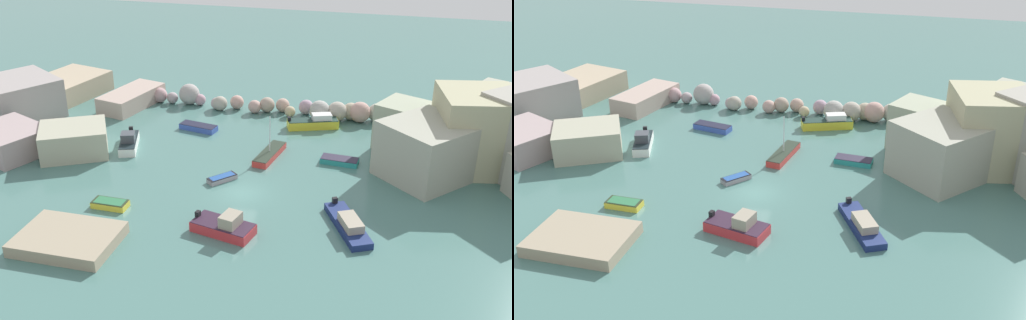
# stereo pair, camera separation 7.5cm
# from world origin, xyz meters

# --- Properties ---
(cove_water) EXTENTS (160.00, 160.00, 0.00)m
(cove_water) POSITION_xyz_m (0.00, 0.00, 0.00)
(cove_water) COLOR #48756E
(cove_water) RESTS_ON ground
(cliff_headland_left) EXTENTS (22.36, 27.40, 4.67)m
(cliff_headland_left) POSITION_xyz_m (-28.20, 12.64, 1.63)
(cliff_headland_left) COLOR #9FA88A
(cliff_headland_left) RESTS_ON ground
(cliff_headland_right) EXTENTS (25.02, 25.75, 8.15)m
(cliff_headland_right) POSITION_xyz_m (22.33, 12.16, 2.93)
(cliff_headland_right) COLOR #9DA08D
(cliff_headland_right) RESTS_ON ground
(rock_breakwater) EXTENTS (30.70, 3.97, 2.61)m
(rock_breakwater) POSITION_xyz_m (-0.44, 20.58, 1.05)
(rock_breakwater) COLOR #AF8A8C
(rock_breakwater) RESTS_ON ground
(stone_dock) EXTENTS (7.84, 5.89, 1.02)m
(stone_dock) POSITION_xyz_m (-11.17, -11.65, 0.51)
(stone_dock) COLOR tan
(stone_dock) RESTS_ON ground
(moored_boat_0) EXTENTS (4.78, 7.05, 1.33)m
(moored_boat_0) POSITION_xyz_m (10.26, -3.78, 0.48)
(moored_boat_0) COLOR navy
(moored_boat_0) RESTS_ON cove_water
(moored_boat_1) EXTENTS (3.90, 1.84, 0.61)m
(moored_boat_1) POSITION_xyz_m (7.93, 8.56, 0.31)
(moored_boat_1) COLOR teal
(moored_boat_1) RESTS_ON cove_water
(moored_boat_2) EXTENTS (3.20, 1.49, 0.63)m
(moored_boat_2) POSITION_xyz_m (-10.67, -5.37, 0.33)
(moored_boat_2) COLOR gold
(moored_boat_2) RESTS_ON cove_water
(moored_boat_3) EXTENTS (4.56, 2.30, 0.68)m
(moored_boat_3) POSITION_xyz_m (-8.92, 13.26, 0.34)
(moored_boat_3) COLOR #3A58BB
(moored_boat_3) RESTS_ON cove_water
(moored_boat_4) EXTENTS (2.41, 5.96, 4.54)m
(moored_boat_4) POSITION_xyz_m (0.69, 8.23, 0.36)
(moored_boat_4) COLOR red
(moored_boat_4) RESTS_ON cove_water
(moored_boat_5) EXTENTS (3.01, 3.82, 0.50)m
(moored_boat_5) POSITION_xyz_m (13.99, 17.71, 0.25)
(moored_boat_5) COLOR #D9CB41
(moored_boat_5) RESTS_ON cove_water
(moored_boat_6) EXTENTS (3.32, 5.46, 1.89)m
(moored_boat_6) POSITION_xyz_m (-14.50, 6.75, 0.66)
(moored_boat_6) COLOR white
(moored_boat_6) RESTS_ON cove_water
(moored_boat_7) EXTENTS (2.71, 2.90, 0.51)m
(moored_boat_7) POSITION_xyz_m (-2.53, 1.93, 0.27)
(moored_boat_7) COLOR #929098
(moored_boat_7) RESTS_ON cove_water
(moored_boat_8) EXTENTS (5.55, 3.45, 1.92)m
(moored_boat_8) POSITION_xyz_m (0.42, -6.88, 0.64)
(moored_boat_8) COLOR red
(moored_boat_8) RESTS_ON cove_water
(moored_boat_9) EXTENTS (3.41, 2.06, 0.45)m
(moored_boat_9) POSITION_xyz_m (14.01, 9.73, 0.24)
(moored_boat_9) COLOR white
(moored_boat_9) RESTS_ON cove_water
(moored_boat_10) EXTENTS (6.05, 3.54, 1.69)m
(moored_boat_10) POSITION_xyz_m (3.85, 17.18, 0.66)
(moored_boat_10) COLOR yellow
(moored_boat_10) RESTS_ON cove_water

